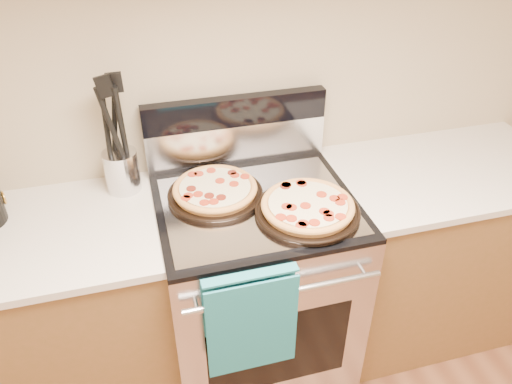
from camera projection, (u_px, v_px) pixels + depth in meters
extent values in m
plane|color=tan|center=(232.00, 62.00, 1.95)|extent=(4.00, 0.00, 4.00)
cube|color=#B7B7BC|center=(256.00, 289.00, 2.18)|extent=(0.76, 0.68, 0.90)
cube|color=black|center=(279.00, 350.00, 1.92)|extent=(0.56, 0.01, 0.40)
cube|color=black|center=(256.00, 204.00, 1.92)|extent=(0.76, 0.68, 0.02)
cube|color=silver|center=(236.00, 143.00, 2.11)|extent=(0.76, 0.06, 0.18)
cube|color=black|center=(236.00, 111.00, 2.03)|extent=(0.76, 0.06, 0.12)
cylinder|color=silver|center=(285.00, 293.00, 1.69)|extent=(0.70, 0.03, 0.03)
cube|color=gray|center=(258.00, 205.00, 1.89)|extent=(0.70, 0.55, 0.01)
cube|color=brown|center=(45.00, 327.00, 2.02)|extent=(1.00, 0.62, 0.88)
cube|color=beige|center=(14.00, 241.00, 1.76)|extent=(1.02, 0.64, 0.03)
cube|color=brown|center=(430.00, 251.00, 2.40)|extent=(1.00, 0.62, 0.88)
cube|color=beige|center=(451.00, 171.00, 2.14)|extent=(1.02, 0.64, 0.03)
cylinder|color=silver|center=(122.00, 171.00, 1.96)|extent=(0.15, 0.15, 0.17)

